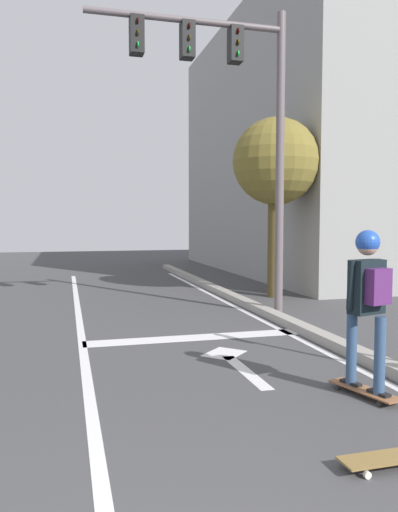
# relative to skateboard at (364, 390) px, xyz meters

# --- Properties ---
(lane_line_center) EXTENTS (0.12, 20.00, 0.01)m
(lane_line_center) POSITION_rel_skateboard_xyz_m (-2.76, 2.49, -0.06)
(lane_line_center) COLOR silver
(lane_line_center) RESTS_ON ground
(lane_line_curbside) EXTENTS (0.12, 20.00, 0.01)m
(lane_line_curbside) POSITION_rel_skateboard_xyz_m (0.48, 2.49, -0.06)
(lane_line_curbside) COLOR silver
(lane_line_curbside) RESTS_ON ground
(stop_bar) EXTENTS (3.39, 0.40, 0.01)m
(stop_bar) POSITION_rel_skateboard_xyz_m (-1.06, 2.98, -0.06)
(stop_bar) COLOR silver
(stop_bar) RESTS_ON ground
(lane_arrow_stem) EXTENTS (0.16, 1.40, 0.01)m
(lane_arrow_stem) POSITION_rel_skateboard_xyz_m (-0.89, 1.12, -0.06)
(lane_arrow_stem) COLOR silver
(lane_arrow_stem) RESTS_ON ground
(lane_arrow_head) EXTENTS (0.71, 0.71, 0.01)m
(lane_arrow_head) POSITION_rel_skateboard_xyz_m (-0.89, 1.97, -0.06)
(lane_arrow_head) COLOR silver
(lane_arrow_head) RESTS_ON ground
(curb_strip) EXTENTS (0.24, 24.00, 0.14)m
(curb_strip) POSITION_rel_skateboard_xyz_m (0.73, 2.49, 0.01)
(curb_strip) COLOR gray
(curb_strip) RESTS_ON ground
(skateboard) EXTENTS (0.42, 0.84, 0.07)m
(skateboard) POSITION_rel_skateboard_xyz_m (0.00, 0.00, 0.00)
(skateboard) COLOR brown
(skateboard) RESTS_ON ground
(skater) EXTENTS (0.45, 0.61, 1.65)m
(skater) POSITION_rel_skateboard_xyz_m (0.00, -0.02, 1.05)
(skater) COLOR #314B70
(skater) RESTS_ON skateboard
(spare_skateboard) EXTENTS (0.80, 0.24, 0.08)m
(spare_skateboard) POSITION_rel_skateboard_xyz_m (-0.66, -1.37, 0.01)
(spare_skateboard) COLOR olive
(spare_skateboard) RESTS_ON ground
(traffic_signal_mast) EXTENTS (3.71, 0.34, 5.71)m
(traffic_signal_mast) POSITION_rel_skateboard_xyz_m (0.00, 4.48, 4.06)
(traffic_signal_mast) COLOR #605558
(traffic_signal_mast) RESTS_ON ground
(roadside_tree) EXTENTS (2.04, 2.04, 4.24)m
(roadside_tree) POSITION_rel_skateboard_xyz_m (1.85, 6.59, 3.08)
(roadside_tree) COLOR brown
(roadside_tree) RESTS_ON ground
(building_block) EXTENTS (13.04, 12.64, 8.86)m
(building_block) POSITION_rel_skateboard_xyz_m (9.15, 12.20, 4.37)
(building_block) COLOR gray
(building_block) RESTS_ON ground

